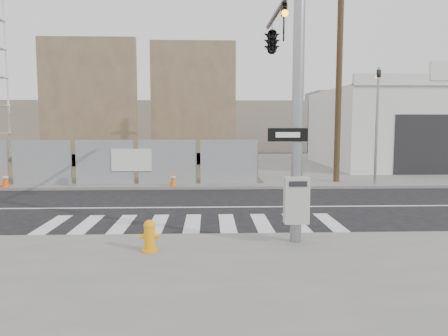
{
  "coord_description": "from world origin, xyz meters",
  "views": [
    {
      "loc": [
        0.47,
        -14.73,
        2.9
      ],
      "look_at": [
        0.98,
        -0.43,
        1.4
      ],
      "focal_mm": 35.0,
      "sensor_mm": 36.0,
      "label": 1
    }
  ],
  "objects_px": {
    "auto_shop": "(419,128)",
    "traffic_cone_c": "(5,180)",
    "signal_pole": "(279,56)",
    "fire_hydrant": "(150,236)",
    "traffic_cone_d": "(173,179)"
  },
  "relations": [
    {
      "from": "signal_pole",
      "to": "traffic_cone_d",
      "type": "height_order",
      "value": "signal_pole"
    },
    {
      "from": "auto_shop",
      "to": "traffic_cone_d",
      "type": "distance_m",
      "value": 17.56
    },
    {
      "from": "auto_shop",
      "to": "traffic_cone_d",
      "type": "height_order",
      "value": "auto_shop"
    },
    {
      "from": "auto_shop",
      "to": "fire_hydrant",
      "type": "relative_size",
      "value": 17.45
    },
    {
      "from": "fire_hydrant",
      "to": "traffic_cone_d",
      "type": "relative_size",
      "value": 1.09
    },
    {
      "from": "auto_shop",
      "to": "traffic_cone_c",
      "type": "distance_m",
      "value": 24.04
    },
    {
      "from": "auto_shop",
      "to": "fire_hydrant",
      "type": "height_order",
      "value": "auto_shop"
    },
    {
      "from": "signal_pole",
      "to": "traffic_cone_c",
      "type": "distance_m",
      "value": 13.21
    },
    {
      "from": "signal_pole",
      "to": "traffic_cone_d",
      "type": "distance_m",
      "value": 8.43
    },
    {
      "from": "auto_shop",
      "to": "traffic_cone_c",
      "type": "height_order",
      "value": "auto_shop"
    },
    {
      "from": "auto_shop",
      "to": "traffic_cone_d",
      "type": "xyz_separation_m",
      "value": [
        -15.08,
        -8.75,
        -2.11
      ]
    },
    {
      "from": "fire_hydrant",
      "to": "traffic_cone_c",
      "type": "distance_m",
      "value": 12.23
    },
    {
      "from": "auto_shop",
      "to": "traffic_cone_d",
      "type": "bearing_deg",
      "value": -149.89
    },
    {
      "from": "signal_pole",
      "to": "fire_hydrant",
      "type": "height_order",
      "value": "signal_pole"
    },
    {
      "from": "fire_hydrant",
      "to": "traffic_cone_d",
      "type": "bearing_deg",
      "value": 101.85
    }
  ]
}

